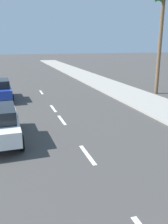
{
  "coord_description": "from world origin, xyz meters",
  "views": [
    {
      "loc": [
        -2.73,
        1.04,
        4.21
      ],
      "look_at": [
        0.54,
        11.55,
        1.1
      ],
      "focal_mm": 39.31,
      "sensor_mm": 36.0,
      "label": 1
    }
  ],
  "objects": [
    {
      "name": "palm_tree_mid",
      "position": [
        9.38,
        19.02,
        6.73
      ],
      "size": [
        1.88,
        1.68,
        8.57
      ],
      "color": "brown",
      "rests_on": "ground"
    },
    {
      "name": "lane_stripe_2",
      "position": [
        0.0,
        9.36,
        0.0
      ],
      "size": [
        0.16,
        1.8,
        0.01
      ],
      "primitive_type": "cube",
      "color": "white",
      "rests_on": "ground"
    },
    {
      "name": "sidewalk_strip",
      "position": [
        6.92,
        22.0,
        0.07
      ],
      "size": [
        3.6,
        80.0,
        0.14
      ],
      "primitive_type": "cube",
      "color": "#9E998E",
      "rests_on": "ground"
    },
    {
      "name": "lane_stripe_3",
      "position": [
        0.0,
        14.04,
        0.0
      ],
      "size": [
        0.16,
        1.8,
        0.01
      ],
      "primitive_type": "cube",
      "color": "white",
      "rests_on": "ground"
    },
    {
      "name": "ground_plane",
      "position": [
        0.0,
        20.0,
        0.0
      ],
      "size": [
        160.0,
        160.0,
        0.0
      ],
      "primitive_type": "plane",
      "color": "#423F3D"
    },
    {
      "name": "lane_stripe_4",
      "position": [
        0.0,
        16.69,
        0.0
      ],
      "size": [
        0.16,
        1.8,
        0.01
      ],
      "primitive_type": "cube",
      "color": "white",
      "rests_on": "ground"
    },
    {
      "name": "lane_stripe_5",
      "position": [
        0.0,
        22.5,
        0.0
      ],
      "size": [
        0.16,
        1.8,
        0.01
      ],
      "primitive_type": "cube",
      "color": "white",
      "rests_on": "ground"
    }
  ]
}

